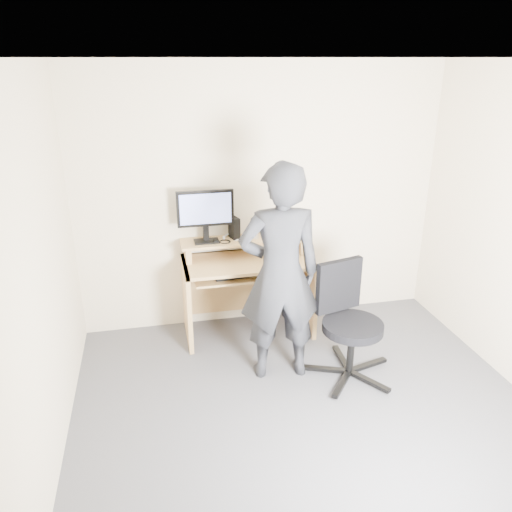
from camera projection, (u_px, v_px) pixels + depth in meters
name	position (u px, v px, depth m)	size (l,w,h in m)	color
ground	(315.00, 427.00, 3.62)	(3.50, 3.50, 0.00)	#58585E
back_wall	(262.00, 199.00, 4.75)	(3.50, 0.02, 2.50)	beige
ceiling	(335.00, 57.00, 2.70)	(3.50, 3.50, 0.02)	white
desk	(246.00, 277.00, 4.77)	(1.20, 0.60, 0.91)	tan
monitor	(205.00, 212.00, 4.51)	(0.52, 0.14, 0.49)	black
external_drive	(234.00, 228.00, 4.69)	(0.07, 0.13, 0.20)	black
travel_mug	(255.00, 229.00, 4.70)	(0.08, 0.08, 0.17)	silver
smartphone	(274.00, 237.00, 4.74)	(0.07, 0.13, 0.01)	black
charger	(216.00, 242.00, 4.58)	(0.04, 0.04, 0.04)	black
headphones	(231.00, 238.00, 4.70)	(0.16, 0.16, 0.02)	silver
keyboard	(239.00, 273.00, 4.55)	(0.46, 0.18, 0.03)	black
mouse	(283.00, 260.00, 4.59)	(0.10, 0.06, 0.04)	black
office_chair	(347.00, 317.00, 4.09)	(0.75, 0.73, 0.95)	black
person	(280.00, 274.00, 3.94)	(0.66, 0.43, 1.81)	black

